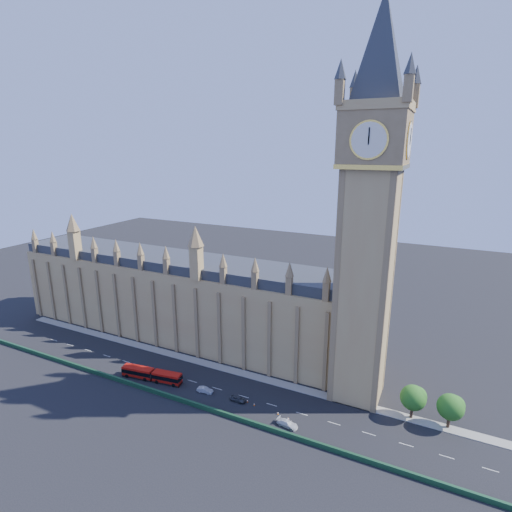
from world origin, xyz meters
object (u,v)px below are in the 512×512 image
at_px(red_bus, 152,375).
at_px(car_silver, 205,390).
at_px(car_grey, 238,399).
at_px(car_white, 287,424).

distance_m(red_bus, car_silver, 16.67).
height_order(red_bus, car_silver, red_bus).
bearing_deg(red_bus, car_silver, -2.94).
bearing_deg(car_grey, car_silver, 92.88).
distance_m(car_grey, car_silver, 9.63).
bearing_deg(car_white, car_grey, 85.15).
distance_m(car_grey, car_white, 15.19).
relative_size(red_bus, car_white, 3.54).
bearing_deg(red_bus, car_grey, -3.87).
height_order(car_grey, car_white, car_white).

